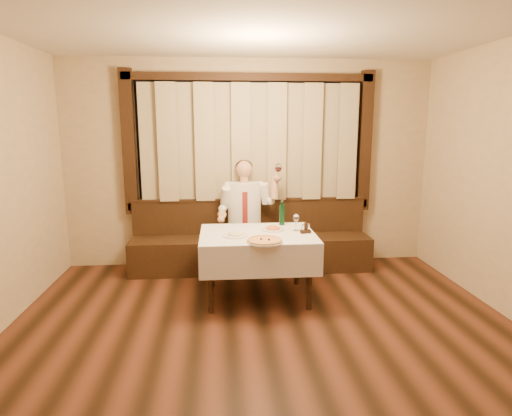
{
  "coord_description": "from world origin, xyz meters",
  "views": [
    {
      "loc": [
        -0.41,
        -2.88,
        1.95
      ],
      "look_at": [
        0.0,
        1.9,
        1.0
      ],
      "focal_mm": 30.0,
      "sensor_mm": 36.0,
      "label": 1
    }
  ],
  "objects": [
    {
      "name": "room",
      "position": [
        -0.0,
        0.97,
        1.5
      ],
      "size": [
        5.01,
        6.01,
        2.81
      ],
      "color": "black",
      "rests_on": "ground"
    },
    {
      "name": "banquette",
      "position": [
        0.0,
        2.72,
        0.31
      ],
      "size": [
        3.2,
        0.61,
        0.94
      ],
      "color": "black",
      "rests_on": "ground"
    },
    {
      "name": "dining_table",
      "position": [
        0.0,
        1.7,
        0.65
      ],
      "size": [
        1.27,
        0.97,
        0.76
      ],
      "color": "black",
      "rests_on": "ground"
    },
    {
      "name": "pizza",
      "position": [
        0.04,
        1.32,
        0.77
      ],
      "size": [
        0.38,
        0.38,
        0.04
      ],
      "rotation": [
        0.0,
        0.0,
        0.25
      ],
      "color": "white",
      "rests_on": "dining_table"
    },
    {
      "name": "pasta_red",
      "position": [
        0.19,
        1.81,
        0.79
      ],
      "size": [
        0.26,
        0.26,
        0.09
      ],
      "rotation": [
        0.0,
        0.0,
        0.16
      ],
      "color": "white",
      "rests_on": "dining_table"
    },
    {
      "name": "pasta_cream",
      "position": [
        -0.25,
        1.58,
        0.79
      ],
      "size": [
        0.27,
        0.27,
        0.09
      ],
      "rotation": [
        0.0,
        0.0,
        0.05
      ],
      "color": "white",
      "rests_on": "dining_table"
    },
    {
      "name": "green_bottle",
      "position": [
        0.32,
        2.06,
        0.88
      ],
      "size": [
        0.06,
        0.06,
        0.3
      ],
      "rotation": [
        0.0,
        0.0,
        0.18
      ],
      "color": "#104E25",
      "rests_on": "dining_table"
    },
    {
      "name": "table_wine_glass",
      "position": [
        0.44,
        1.77,
        0.9
      ],
      "size": [
        0.07,
        0.07,
        0.19
      ],
      "rotation": [
        0.0,
        0.0,
        0.38
      ],
      "color": "white",
      "rests_on": "dining_table"
    },
    {
      "name": "cruet_caddy",
      "position": [
        0.53,
        1.65,
        0.8
      ],
      "size": [
        0.12,
        0.08,
        0.12
      ],
      "rotation": [
        0.0,
        0.0,
        0.23
      ],
      "color": "black",
      "rests_on": "dining_table"
    },
    {
      "name": "seated_man",
      "position": [
        -0.08,
        2.63,
        0.85
      ],
      "size": [
        0.83,
        0.62,
        1.48
      ],
      "color": "black",
      "rests_on": "ground"
    }
  ]
}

